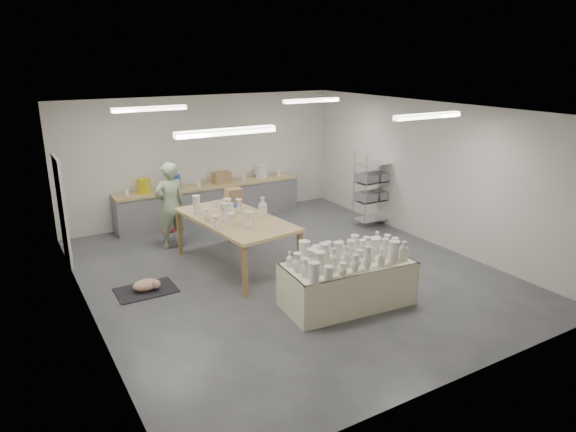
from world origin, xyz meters
TOP-DOWN VIEW (x-y plane):
  - room at (-0.11, 0.08)m, footprint 8.00×8.02m
  - back_counter at (-0.01, 3.68)m, footprint 4.60×0.60m
  - wire_shelf at (3.20, 1.40)m, footprint 0.88×0.48m
  - drying_table at (0.15, -1.65)m, footprint 2.16×1.17m
  - work_table at (-0.68, 0.82)m, footprint 1.58×2.73m
  - rug at (-2.53, 0.52)m, footprint 1.00×0.70m
  - cat at (-2.51, 0.51)m, footprint 0.53×0.46m
  - potter at (-1.43, 2.37)m, footprint 0.70×0.50m
  - red_stool at (-1.43, 2.64)m, footprint 0.33×0.33m

SIDE VIEW (x-z plane):
  - rug at x=-2.53m, z-range 0.00..0.02m
  - cat at x=-2.51m, z-range 0.02..0.21m
  - red_stool at x=-1.43m, z-range 0.12..0.42m
  - drying_table at x=0.15m, z-range -0.12..0.99m
  - back_counter at x=-0.01m, z-range -0.13..1.11m
  - potter at x=-1.43m, z-range 0.00..1.83m
  - wire_shelf at x=3.20m, z-range 0.02..1.82m
  - work_table at x=-0.68m, z-range 0.29..1.62m
  - room at x=-0.11m, z-range 0.56..3.56m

